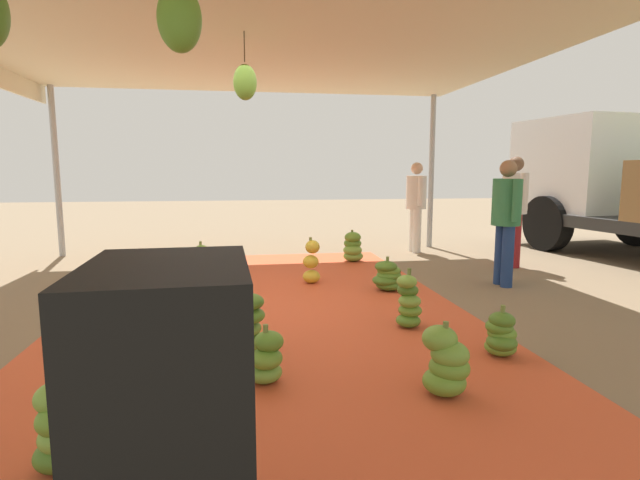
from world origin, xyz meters
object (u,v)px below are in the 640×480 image
object	(u,v)px
banana_bunch_13	(446,363)
worker_0	(514,203)
banana_bunch_5	(111,290)
banana_bunch_9	(312,263)
banana_bunch_0	(233,274)
banana_bunch_6	(266,359)
banana_bunch_3	(201,260)
worker_1	(416,200)
banana_bunch_1	(59,430)
worker_2	(506,213)
banana_bunch_7	(246,324)
banana_bunch_8	(149,343)
banana_bunch_11	(353,248)
banana_bunch_4	(142,373)
banana_bunch_12	(501,335)
banana_bunch_10	(388,276)
banana_bunch_2	(409,302)
speaker_stack	(173,466)

from	to	relation	value
banana_bunch_13	worker_0	distance (m)	4.89
banana_bunch_5	banana_bunch_13	distance (m)	3.46
banana_bunch_9	banana_bunch_0	bearing A→B (deg)	-79.51
banana_bunch_6	banana_bunch_9	size ratio (longest dim) A/B	0.69
banana_bunch_3	banana_bunch_9	size ratio (longest dim) A/B	0.77
banana_bunch_6	worker_1	world-z (taller)	worker_1
banana_bunch_1	worker_2	xyz separation A→B (m)	(-3.28, 4.14, 0.71)
banana_bunch_3	banana_bunch_6	size ratio (longest dim) A/B	1.11
banana_bunch_5	worker_2	distance (m)	4.66
banana_bunch_3	worker_2	bearing A→B (deg)	71.42
banana_bunch_7	banana_bunch_8	bearing A→B (deg)	-72.12
banana_bunch_9	banana_bunch_11	world-z (taller)	banana_bunch_9
banana_bunch_4	banana_bunch_12	world-z (taller)	banana_bunch_4
banana_bunch_3	banana_bunch_8	size ratio (longest dim) A/B	1.08
banana_bunch_3	banana_bunch_5	world-z (taller)	banana_bunch_5
banana_bunch_5	worker_1	size ratio (longest dim) A/B	0.35
banana_bunch_0	banana_bunch_4	bearing A→B (deg)	-10.23
banana_bunch_7	worker_2	world-z (taller)	worker_2
banana_bunch_7	worker_0	distance (m)	5.06
worker_2	banana_bunch_0	bearing A→B (deg)	-94.90
banana_bunch_9	banana_bunch_8	bearing A→B (deg)	-31.91
banana_bunch_10	banana_bunch_11	distance (m)	1.93
banana_bunch_9	banana_bunch_12	xyz separation A→B (m)	(2.72, 1.10, -0.09)
banana_bunch_8	banana_bunch_11	size ratio (longest dim) A/B	0.83
banana_bunch_2	banana_bunch_5	world-z (taller)	banana_bunch_5
banana_bunch_0	banana_bunch_9	size ratio (longest dim) A/B	0.75
banana_bunch_10	banana_bunch_1	bearing A→B (deg)	-38.98
banana_bunch_0	banana_bunch_5	distance (m)	1.46
banana_bunch_3	banana_bunch_13	distance (m)	4.50
banana_bunch_13	banana_bunch_9	bearing A→B (deg)	-172.99
banana_bunch_6	banana_bunch_8	world-z (taller)	banana_bunch_8
banana_bunch_2	banana_bunch_10	bearing A→B (deg)	170.73
banana_bunch_1	banana_bunch_4	xyz separation A→B (m)	(-0.67, 0.25, -0.02)
banana_bunch_2	worker_0	world-z (taller)	worker_0
banana_bunch_6	banana_bunch_13	world-z (taller)	banana_bunch_13
banana_bunch_8	speaker_stack	size ratio (longest dim) A/B	0.36
banana_bunch_1	worker_2	bearing A→B (deg)	128.34
banana_bunch_2	banana_bunch_5	distance (m)	2.97
banana_bunch_11	banana_bunch_8	bearing A→B (deg)	-31.78
worker_0	speaker_stack	distance (m)	6.92
banana_bunch_13	worker_2	bearing A→B (deg)	144.76
banana_bunch_4	banana_bunch_12	size ratio (longest dim) A/B	1.11
banana_bunch_8	worker_0	size ratio (longest dim) A/B	0.26
speaker_stack	banana_bunch_5	bearing A→B (deg)	-163.56
banana_bunch_12	banana_bunch_13	bearing A→B (deg)	-51.37
banana_bunch_0	banana_bunch_8	xyz separation A→B (m)	(2.33, -0.58, -0.02)
banana_bunch_7	speaker_stack	world-z (taller)	speaker_stack
banana_bunch_3	banana_bunch_4	distance (m)	3.89
banana_bunch_2	banana_bunch_12	bearing A→B (deg)	29.90
worker_1	worker_2	bearing A→B (deg)	3.93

